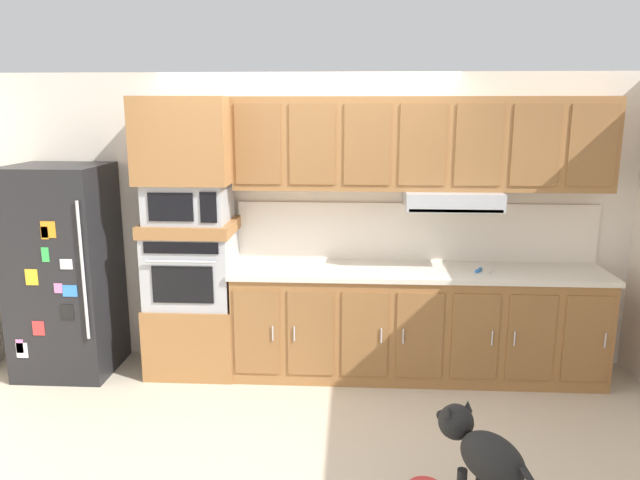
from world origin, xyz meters
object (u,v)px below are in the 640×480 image
Objects in this scene: screwdriver at (480,270)px; dog at (483,454)px; microwave at (189,202)px; refrigerator at (65,270)px; built_in_oven at (192,268)px.

screwdriver is 0.24× the size of dog.
microwave reaches higher than screwdriver.
refrigerator is 2.51× the size of built_in_oven.
dog is at bearing -30.32° from refrigerator.
dog is (2.05, -1.89, -0.48)m from built_in_oven.
microwave is at bearing -0.77° from built_in_oven.
refrigerator is 2.73× the size of microwave.
built_in_oven is at bearing 178.45° from screwdriver.
dog is (3.12, -1.82, -0.46)m from refrigerator.
refrigerator reaches higher than built_in_oven.
microwave is (1.06, 0.07, 0.58)m from refrigerator.
screwdriver is at bearing -1.55° from microwave.
refrigerator is 10.59× the size of screwdriver.
microwave is 2.98m from dog.
screwdriver is at bearing -1.55° from built_in_oven.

